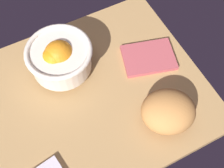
# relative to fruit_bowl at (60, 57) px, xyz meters

# --- Properties ---
(ground_plane) EXTENTS (0.65, 0.56, 0.03)m
(ground_plane) POSITION_rel_fruit_bowl_xyz_m (0.05, -0.12, -0.08)
(ground_plane) COLOR #AE8451
(fruit_bowl) EXTENTS (0.19, 0.19, 0.12)m
(fruit_bowl) POSITION_rel_fruit_bowl_xyz_m (0.00, 0.00, 0.00)
(fruit_bowl) COLOR silver
(fruit_bowl) RESTS_ON ground
(bread_loaf) EXTENTS (0.19, 0.18, 0.09)m
(bread_loaf) POSITION_rel_fruit_bowl_xyz_m (0.20, -0.28, -0.02)
(bread_loaf) COLOR #C38244
(bread_loaf) RESTS_ON ground
(napkin_spare) EXTENTS (0.18, 0.15, 0.01)m
(napkin_spare) POSITION_rel_fruit_bowl_xyz_m (0.25, -0.09, -0.06)
(napkin_spare) COLOR #B64E54
(napkin_spare) RESTS_ON ground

